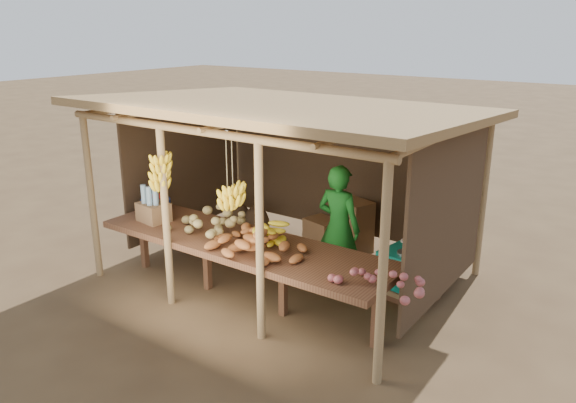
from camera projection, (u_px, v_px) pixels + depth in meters
The scene contains 13 objects.
ground at pixel (288, 274), 7.71m from camera, with size 60.00×60.00×0.00m, color brown.
stall_structure at pixel (288, 136), 7.17m from camera, with size 4.70×3.50×2.43m.
counter at pixel (243, 246), 6.74m from camera, with size 3.90×1.05×0.80m.
potato_heap at pixel (214, 220), 6.88m from camera, with size 1.14×0.68×0.37m, color #95824D, non-canonical shape.
sweet_potato_heap at pixel (253, 238), 6.30m from camera, with size 1.10×0.66×0.36m, color #A15929, non-canonical shape.
onion_heap at pixel (382, 269), 5.52m from camera, with size 0.90×0.54×0.36m, color #AD5454, non-canonical shape.
banana_pile at pixel (269, 232), 6.52m from camera, with size 0.64×0.39×0.35m, color yellow, non-canonical shape.
tomato_basin at pixel (156, 203), 7.85m from camera, with size 0.42×0.42×0.22m.
bottle_box at pixel (153, 207), 7.35m from camera, with size 0.43×0.36×0.50m.
vendor at pixel (339, 228), 7.11m from camera, with size 0.60×0.39×1.64m, color #17691E.
tarp_crate at pixel (410, 274), 6.95m from camera, with size 0.76×0.68×0.80m.
carton_stack at pixel (343, 228), 8.45m from camera, with size 1.12×0.51×0.79m.
burlap_sacks at pixel (247, 219), 9.14m from camera, with size 0.83×0.43×0.59m.
Camera 1 is at (4.06, -5.76, 3.28)m, focal length 35.00 mm.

